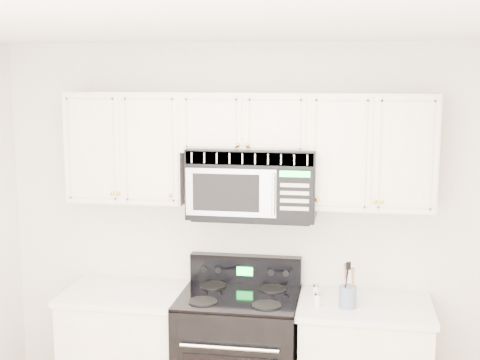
# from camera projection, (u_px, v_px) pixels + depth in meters

# --- Properties ---
(room) EXTENTS (3.51, 3.51, 2.61)m
(room) POSITION_uv_depth(u_px,v_px,m) (193.00, 321.00, 2.99)
(room) COLOR #A47F58
(room) RESTS_ON ground
(base_cabinet_left) EXTENTS (0.86, 0.65, 0.92)m
(base_cabinet_left) POSITION_uv_depth(u_px,v_px,m) (130.00, 358.00, 4.66)
(base_cabinet_left) COLOR white
(base_cabinet_left) RESTS_ON ground
(range) EXTENTS (0.79, 0.71, 1.13)m
(range) POSITION_uv_depth(u_px,v_px,m) (239.00, 359.00, 4.51)
(range) COLOR black
(range) RESTS_ON ground
(upper_cabinets) EXTENTS (2.44, 0.37, 0.75)m
(upper_cabinets) POSITION_uv_depth(u_px,v_px,m) (247.00, 143.00, 4.43)
(upper_cabinets) COLOR white
(upper_cabinets) RESTS_ON ground
(microwave) EXTENTS (0.83, 0.47, 0.46)m
(microwave) POSITION_uv_depth(u_px,v_px,m) (253.00, 182.00, 4.42)
(microwave) COLOR black
(microwave) RESTS_ON ground
(utensil_crock) EXTENTS (0.11, 0.11, 0.30)m
(utensil_crock) POSITION_uv_depth(u_px,v_px,m) (348.00, 295.00, 4.24)
(utensil_crock) COLOR slate
(utensil_crock) RESTS_ON base_cabinet_right
(shaker_salt) EXTENTS (0.04, 0.04, 0.09)m
(shaker_salt) POSITION_uv_depth(u_px,v_px,m) (317.00, 300.00, 4.26)
(shaker_salt) COLOR white
(shaker_salt) RESTS_ON base_cabinet_right
(shaker_pepper) EXTENTS (0.04, 0.04, 0.10)m
(shaker_pepper) POSITION_uv_depth(u_px,v_px,m) (316.00, 291.00, 4.40)
(shaker_pepper) COLOR white
(shaker_pepper) RESTS_ON base_cabinet_right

